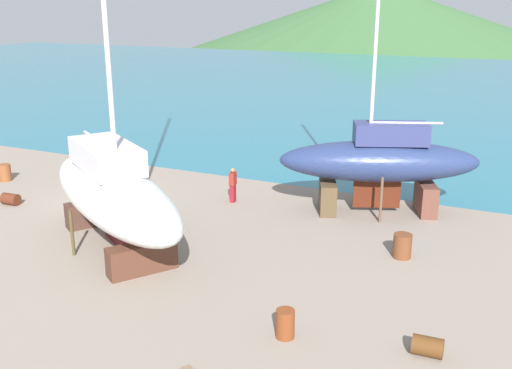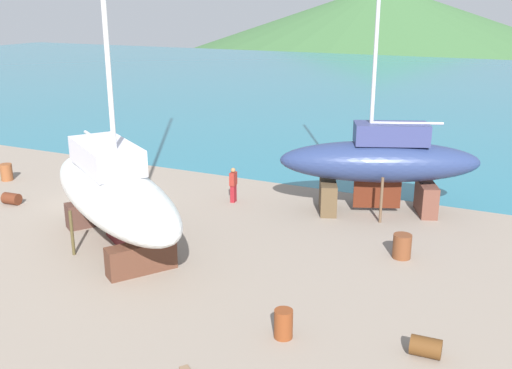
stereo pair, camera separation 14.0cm
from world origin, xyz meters
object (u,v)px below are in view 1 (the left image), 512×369
Objects in this scene: worker at (233,184)px; barrel_tipped_right at (428,346)px; barrel_tipped_center at (285,324)px; barrel_rust_far at (11,199)px; barrel_rust_near at (5,173)px; sailboat_far_slipway at (113,191)px; barrel_blue_faded at (402,246)px; sailboat_small_center at (380,161)px.

worker is 13.76m from barrel_tipped_right.
worker is at bearing 124.24° from barrel_tipped_center.
barrel_rust_far is at bearing 167.65° from barrel_tipped_right.
barrel_tipped_center is 0.96× the size of barrel_rust_near.
sailboat_far_slipway is 24.03× the size of barrel_rust_far.
barrel_rust_near is 0.98× the size of barrel_blue_faded.
barrel_rust_far is (-7.43, 1.79, -1.95)m from sailboat_far_slipway.
barrel_tipped_center is 3.84m from barrel_tipped_right.
barrel_tipped_right is (3.95, -10.43, -2.09)m from sailboat_small_center.
barrel_rust_far is 0.88× the size of barrel_blue_faded.
sailboat_small_center is 16.89m from barrel_rust_far.
barrel_rust_far is 17.70m from barrel_blue_faded.
barrel_tipped_right is 0.89× the size of barrel_blue_faded.
sailboat_far_slipway reaches higher than worker.
barrel_tipped_right is 1.01× the size of barrel_rust_far.
barrel_tipped_center is at bearing 12.23° from sailboat_far_slipway.
sailboat_far_slipway reaches higher than sailboat_small_center.
barrel_blue_faded is (8.48, -2.95, -0.41)m from worker.
barrel_blue_faded reaches higher than barrel_tipped_right.
barrel_rust_near is 23.82m from barrel_tipped_right.
worker is at bearing 139.18° from barrel_tipped_right.
barrel_tipped_right is 20.00m from barrel_rust_far.
barrel_tipped_center is 20.54m from barrel_rust_near.
sailboat_small_center is at bearing 90.97° from barrel_tipped_center.
barrel_tipped_center is 1.05× the size of barrel_tipped_right.
barrel_tipped_center is (8.34, -3.26, -1.80)m from sailboat_far_slipway.
sailboat_small_center is at bearing 6.23° from worker.
sailboat_small_center is 15.49× the size of barrel_blue_faded.
barrel_tipped_right is at bearing 11.65° from barrel_tipped_center.
barrel_tipped_center is 0.94× the size of barrel_blue_faded.
barrel_tipped_right is 6.33m from barrel_blue_faded.
sailboat_far_slipway is 11.52× the size of worker.
sailboat_far_slipway is 10.93m from barrel_blue_faded.
sailboat_far_slipway reaches higher than barrel_blue_faded.
barrel_rust_near is at bearing -11.51° from sailboat_small_center.
barrel_rust_near reaches higher than barrel_tipped_center.
worker is (1.70, 6.50, -1.36)m from sailboat_far_slipway.
barrel_blue_faded is (-1.92, 6.03, 0.18)m from barrel_tipped_right.
barrel_blue_faded is at bearing 5.69° from barrel_rust_far.
barrel_rust_far is at bearing -159.21° from worker.
barrel_rust_far is (-15.78, 5.05, -0.15)m from barrel_tipped_center.
barrel_rust_near is (-18.83, -3.45, -1.92)m from sailboat_small_center.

